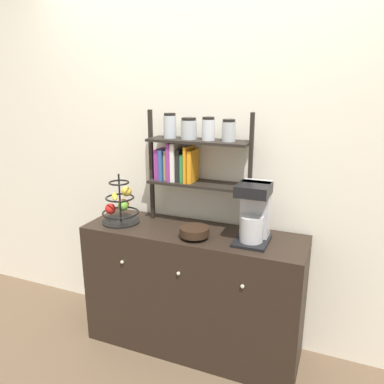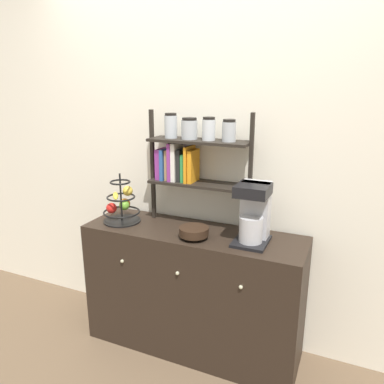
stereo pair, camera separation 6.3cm
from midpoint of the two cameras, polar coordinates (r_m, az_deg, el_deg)
name	(u,v)px [view 1 (the left image)]	position (r m, az deg, el deg)	size (l,w,h in m)	color
ground_plane	(180,365)	(2.72, -2.61, -24.84)	(12.00, 12.00, 0.00)	brown
wall_back	(207,158)	(2.55, 1.67, 5.27)	(7.00, 0.05, 2.60)	silver
sideboard	(193,290)	(2.63, -0.62, -14.76)	(1.45, 0.46, 0.86)	black
coffee_maker	(254,212)	(2.26, 8.64, -3.06)	(0.20, 0.25, 0.36)	black
fruit_stand	(120,206)	(2.62, -11.54, -2.07)	(0.26, 0.26, 0.34)	black
wooden_bowl	(194,232)	(2.31, -0.41, -6.09)	(0.18, 0.18, 0.07)	black
shelf_hutch	(189,155)	(2.45, -1.24, 5.69)	(0.71, 0.20, 0.76)	black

